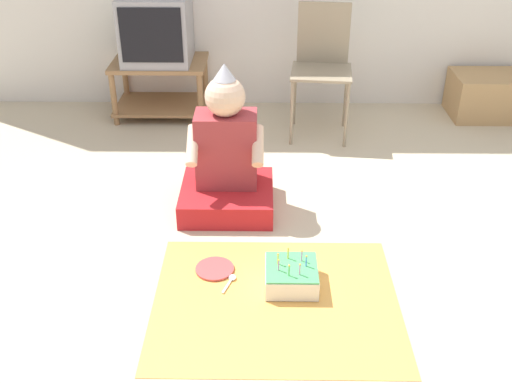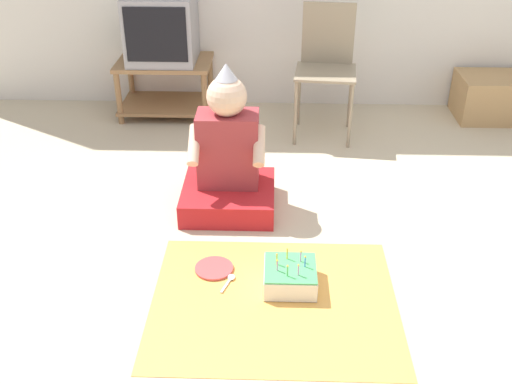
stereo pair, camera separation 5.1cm
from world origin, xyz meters
The scene contains 10 objects.
ground_plane centered at (0.00, 0.00, 0.00)m, with size 16.00×16.00×0.00m, color beige.
tv_stand centered at (-1.25, 2.05, 0.26)m, with size 0.71×0.49×0.43m.
tv centered at (-1.25, 2.05, 0.68)m, with size 0.50×0.48×0.49m.
folding_chair centered at (-0.05, 1.75, 0.54)m, with size 0.46×0.44×0.92m.
cardboard_box_stack centered at (1.28, 2.05, 0.17)m, with size 0.55×0.43×0.33m.
person_seated centered at (-0.67, 0.66, 0.28)m, with size 0.53×0.50×0.86m.
party_cloth centered at (-0.40, -0.20, 0.00)m, with size 1.15×0.95×0.01m.
birthday_cake centered at (-0.32, -0.09, 0.06)m, with size 0.25×0.25×0.17m.
paper_plate centered at (-0.70, 0.03, 0.01)m, with size 0.19×0.19×0.01m.
plastic_spoon_near centered at (-0.61, -0.06, 0.01)m, with size 0.06×0.14×0.01m.
Camera 1 is at (-0.46, -2.37, 1.85)m, focal length 42.00 mm.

